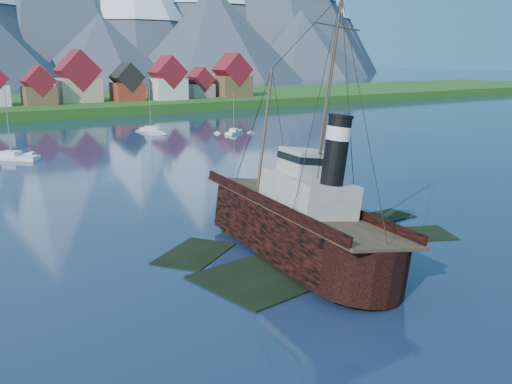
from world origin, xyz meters
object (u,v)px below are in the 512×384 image
tugboat_wreck (282,219)px  sailboat_c (11,158)px  sailboat_e (151,132)px  sailboat_d (234,132)px

tugboat_wreck → sailboat_c: bearing=107.3°
tugboat_wreck → sailboat_e: tugboat_wreck is taller
tugboat_wreck → sailboat_c: 67.05m
tugboat_wreck → sailboat_d: size_ratio=3.03×
sailboat_c → sailboat_d: size_ratio=1.27×
sailboat_e → tugboat_wreck: bearing=-97.5°
sailboat_d → sailboat_e: bearing=-165.9°
sailboat_d → sailboat_e: size_ratio=0.79×
tugboat_wreck → sailboat_c: tugboat_wreck is taller
sailboat_c → sailboat_d: sailboat_c is taller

